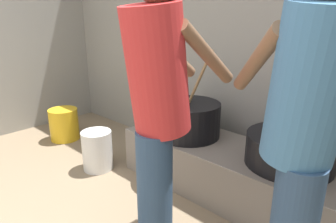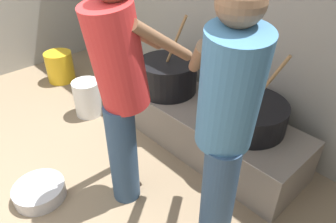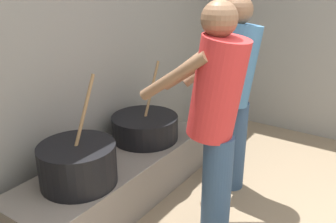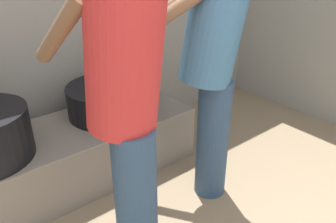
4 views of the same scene
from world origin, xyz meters
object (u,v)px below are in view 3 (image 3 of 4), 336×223
(cooking_pot_main, at_px, (145,127))
(cook_in_red_shirt, at_px, (216,114))
(cooking_pot_secondary, at_px, (78,164))
(cook_in_blue_shirt, at_px, (234,86))

(cooking_pot_main, xyz_separation_m, cook_in_red_shirt, (-0.39, -0.87, 0.43))
(cooking_pot_secondary, distance_m, cook_in_blue_shirt, 1.35)
(cooking_pot_secondary, bearing_deg, cook_in_blue_shirt, -29.51)
(cooking_pot_main, height_order, cook_in_red_shirt, cook_in_red_shirt)
(cooking_pot_secondary, xyz_separation_m, cook_in_red_shirt, (0.45, -0.81, 0.40))
(cooking_pot_secondary, height_order, cook_in_blue_shirt, cook_in_blue_shirt)
(cooking_pot_main, relative_size, cooking_pot_secondary, 0.90)
(cooking_pot_main, bearing_deg, cook_in_red_shirt, -114.03)
(cook_in_red_shirt, bearing_deg, cooking_pot_secondary, 119.25)
(cook_in_red_shirt, distance_m, cook_in_blue_shirt, 0.69)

